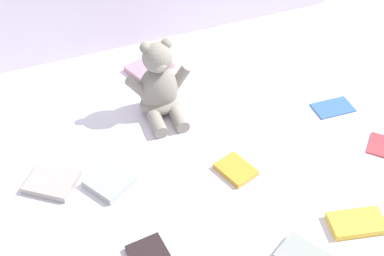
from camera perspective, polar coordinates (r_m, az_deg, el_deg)
name	(u,v)px	position (r m, az deg, el deg)	size (l,w,h in m)	color
ground_plane	(180,132)	(1.38, -1.37, -0.43)	(3.20, 3.20, 0.00)	silver
teddy_bear	(159,87)	(1.39, -3.74, 4.67)	(0.19, 0.17, 0.23)	gray
book_case_0	(110,182)	(1.25, -9.40, -6.06)	(0.10, 0.10, 0.02)	#9EA7A1
book_case_2	(52,181)	(1.28, -15.69, -5.88)	(0.10, 0.12, 0.02)	#A49C99
book_case_3	(333,107)	(1.51, 15.83, 2.31)	(0.07, 0.11, 0.01)	#3865A8
book_case_8	(236,170)	(1.27, 5.04, -4.75)	(0.07, 0.09, 0.01)	gold
book_case_9	(357,223)	(1.22, 18.32, -10.27)	(0.07, 0.13, 0.02)	yellow
book_case_10	(149,67)	(1.61, -4.92, 6.95)	(0.10, 0.13, 0.02)	#BB8093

